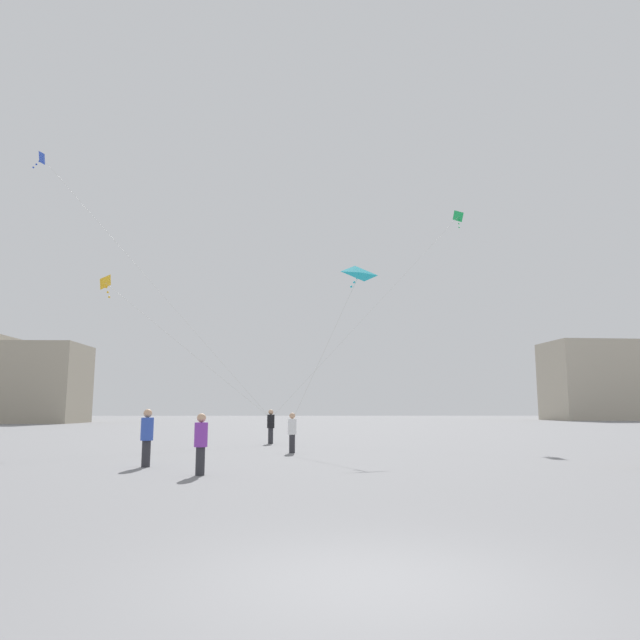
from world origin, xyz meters
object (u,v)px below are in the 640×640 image
(kite_amber_delta, at_px, (111,288))
(person_in_blue, at_px, (147,435))
(building_right_hall, at_px, (632,381))
(kite_cyan_delta, at_px, (359,275))
(person_in_black, at_px, (271,425))
(kite_emerald_delta, at_px, (451,225))
(kite_cobalt_delta, at_px, (55,173))
(building_centre_hall, at_px, (19,383))
(person_in_white, at_px, (292,431))
(person_in_purple, at_px, (201,441))

(kite_amber_delta, bearing_deg, person_in_blue, -64.05)
(building_right_hall, bearing_deg, kite_cyan_delta, -127.13)
(person_in_black, height_order, kite_emerald_delta, kite_emerald_delta)
(kite_amber_delta, bearing_deg, kite_cobalt_delta, 138.37)
(person_in_black, height_order, building_centre_hall, building_centre_hall)
(person_in_blue, distance_m, building_right_hall, 94.79)
(person_in_blue, xyz_separation_m, person_in_black, (3.24, 12.07, -0.02))
(person_in_black, bearing_deg, person_in_white, 36.81)
(kite_cyan_delta, bearing_deg, kite_amber_delta, 169.95)
(person_in_blue, relative_size, person_in_black, 1.02)
(person_in_blue, height_order, kite_cobalt_delta, kite_cobalt_delta)
(person_in_black, distance_m, kite_cobalt_delta, 18.90)
(person_in_blue, height_order, person_in_white, person_in_blue)
(person_in_blue, relative_size, kite_cyan_delta, 0.26)
(kite_cyan_delta, bearing_deg, building_centre_hall, 127.40)
(person_in_purple, distance_m, person_in_blue, 3.16)
(person_in_blue, bearing_deg, person_in_black, -10.77)
(person_in_blue, bearing_deg, person_in_white, -33.88)
(person_in_white, distance_m, kite_amber_delta, 11.46)
(person_in_black, xyz_separation_m, building_right_hall, (55.29, 62.31, 5.33))
(kite_emerald_delta, xyz_separation_m, kite_cyan_delta, (-7.37, -11.48, -6.18))
(person_in_black, bearing_deg, person_in_purple, 21.51)
(kite_cobalt_delta, bearing_deg, person_in_blue, -55.09)
(kite_emerald_delta, height_order, kite_cobalt_delta, kite_cobalt_delta)
(kite_cobalt_delta, height_order, building_centre_hall, kite_cobalt_delta)
(kite_amber_delta, relative_size, kite_cyan_delta, 1.17)
(building_right_hall, bearing_deg, building_centre_hall, -169.47)
(person_in_black, bearing_deg, building_right_hall, 164.53)
(person_in_purple, relative_size, kite_cyan_delta, 0.24)
(person_in_blue, bearing_deg, kite_amber_delta, 30.22)
(kite_cobalt_delta, bearing_deg, kite_cyan_delta, -21.22)
(person_in_white, xyz_separation_m, kite_amber_delta, (-8.78, 3.22, 6.63))
(person_in_purple, xyz_separation_m, kite_cobalt_delta, (-11.35, 15.66, 14.16))
(person_in_white, xyz_separation_m, building_centre_hall, (-35.92, 51.97, 4.17))
(person_in_purple, relative_size, kite_amber_delta, 0.21)
(kite_emerald_delta, relative_size, building_right_hall, 0.49)
(person_in_white, height_order, kite_cyan_delta, kite_cyan_delta)
(kite_emerald_delta, bearing_deg, person_in_purple, -121.52)
(kite_cyan_delta, relative_size, building_centre_hall, 0.44)
(person_in_blue, height_order, kite_amber_delta, kite_amber_delta)
(kite_emerald_delta, relative_size, kite_amber_delta, 1.69)
(person_in_black, bearing_deg, kite_amber_delta, -41.12)
(building_right_hall, bearing_deg, person_in_white, -128.21)
(person_in_blue, height_order, building_centre_hall, building_centre_hall)
(person_in_purple, relative_size, person_in_blue, 0.93)
(kite_cobalt_delta, bearing_deg, building_right_hall, 42.02)
(kite_cobalt_delta, relative_size, building_right_hall, 0.54)
(person_in_black, distance_m, kite_amber_delta, 10.51)
(kite_cobalt_delta, bearing_deg, person_in_purple, -54.06)
(kite_cobalt_delta, xyz_separation_m, building_centre_hall, (-22.20, 44.35, -10.01))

